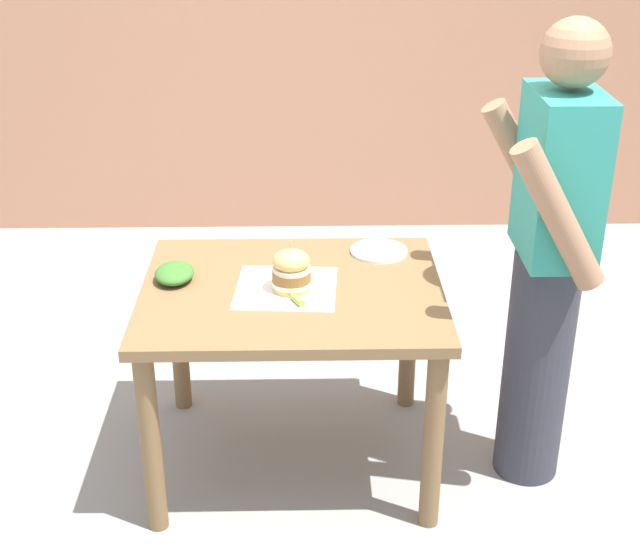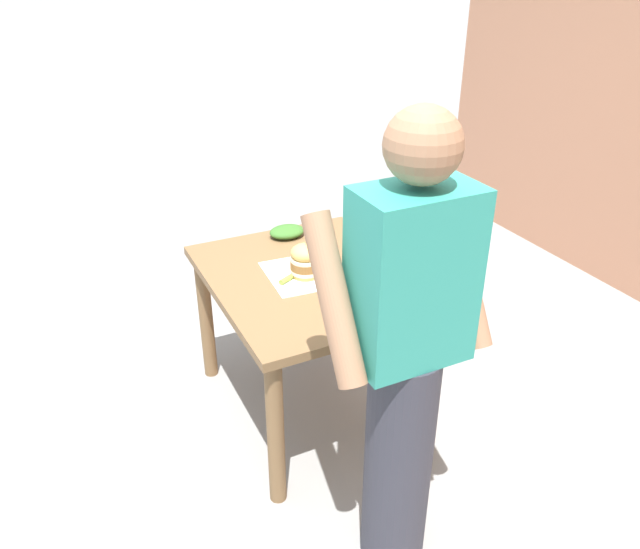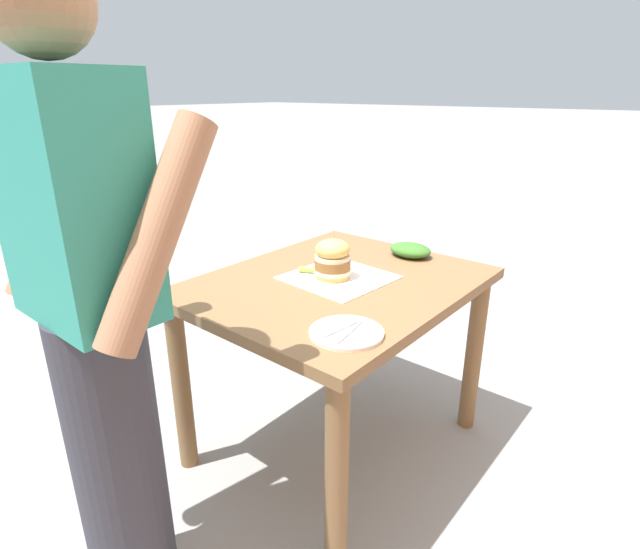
{
  "view_description": "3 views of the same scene",
  "coord_description": "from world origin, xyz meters",
  "px_view_note": "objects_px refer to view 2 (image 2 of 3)",
  "views": [
    {
      "loc": [
        2.82,
        0.04,
        2.15
      ],
      "look_at": [
        0.0,
        0.1,
        0.79
      ],
      "focal_mm": 50.0,
      "sensor_mm": 36.0,
      "label": 1
    },
    {
      "loc": [
        1.03,
        2.23,
        2.06
      ],
      "look_at": [
        0.0,
        0.1,
        0.79
      ],
      "focal_mm": 35.0,
      "sensor_mm": 36.0,
      "label": 2
    },
    {
      "loc": [
        -1.07,
        1.38,
        1.42
      ],
      "look_at": [
        0.0,
        0.1,
        0.79
      ],
      "focal_mm": 28.0,
      "sensor_mm": 36.0,
      "label": 3
    }
  ],
  "objects_px": {
    "patio_table": "(310,298)",
    "diner_across_table": "(405,358)",
    "side_salad": "(287,232)",
    "sandwich": "(305,260)",
    "side_plate_with_forks": "(407,293)",
    "pickle_spear": "(286,280)"
  },
  "relations": [
    {
      "from": "patio_table",
      "to": "side_plate_with_forks",
      "type": "distance_m",
      "value": 0.46
    },
    {
      "from": "side_salad",
      "to": "sandwich",
      "type": "bearing_deg",
      "value": 77.9
    },
    {
      "from": "pickle_spear",
      "to": "side_salad",
      "type": "relative_size",
      "value": 0.39
    },
    {
      "from": "pickle_spear",
      "to": "patio_table",
      "type": "bearing_deg",
      "value": -170.7
    },
    {
      "from": "diner_across_table",
      "to": "side_salad",
      "type": "bearing_deg",
      "value": -96.14
    },
    {
      "from": "side_plate_with_forks",
      "to": "side_salad",
      "type": "relative_size",
      "value": 1.22
    },
    {
      "from": "patio_table",
      "to": "sandwich",
      "type": "relative_size",
      "value": 5.76
    },
    {
      "from": "side_plate_with_forks",
      "to": "diner_across_table",
      "type": "distance_m",
      "value": 0.67
    },
    {
      "from": "pickle_spear",
      "to": "side_salad",
      "type": "distance_m",
      "value": 0.48
    },
    {
      "from": "pickle_spear",
      "to": "sandwich",
      "type": "bearing_deg",
      "value": -166.74
    },
    {
      "from": "patio_table",
      "to": "sandwich",
      "type": "distance_m",
      "value": 0.2
    },
    {
      "from": "pickle_spear",
      "to": "side_plate_with_forks",
      "type": "distance_m",
      "value": 0.52
    },
    {
      "from": "patio_table",
      "to": "sandwich",
      "type": "xyz_separation_m",
      "value": [
        0.02,
        -0.0,
        0.2
      ]
    },
    {
      "from": "pickle_spear",
      "to": "side_salad",
      "type": "height_order",
      "value": "side_salad"
    },
    {
      "from": "side_plate_with_forks",
      "to": "diner_across_table",
      "type": "relative_size",
      "value": 0.13
    },
    {
      "from": "patio_table",
      "to": "pickle_spear",
      "type": "bearing_deg",
      "value": 9.3
    },
    {
      "from": "sandwich",
      "to": "side_plate_with_forks",
      "type": "relative_size",
      "value": 0.84
    },
    {
      "from": "pickle_spear",
      "to": "side_salad",
      "type": "xyz_separation_m",
      "value": [
        -0.19,
        -0.44,
        0.01
      ]
    },
    {
      "from": "sandwich",
      "to": "side_salad",
      "type": "bearing_deg",
      "value": -102.1
    },
    {
      "from": "side_plate_with_forks",
      "to": "side_salad",
      "type": "xyz_separation_m",
      "value": [
        0.23,
        -0.75,
        0.02
      ]
    },
    {
      "from": "patio_table",
      "to": "diner_across_table",
      "type": "distance_m",
      "value": 0.92
    },
    {
      "from": "patio_table",
      "to": "diner_across_table",
      "type": "relative_size",
      "value": 0.63
    }
  ]
}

